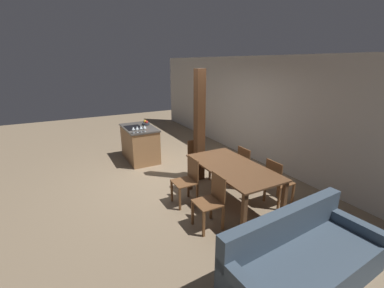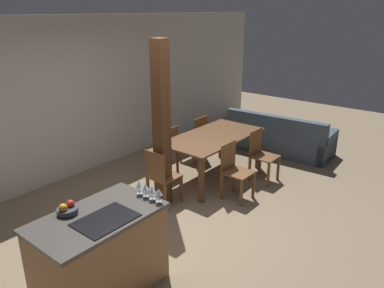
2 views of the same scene
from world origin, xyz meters
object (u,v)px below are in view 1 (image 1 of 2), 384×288
object	(u,v)px
fruit_bowl	(146,123)
wine_glass_near	(133,128)
wine_glass_middle	(137,128)
dining_table	(233,171)
dining_chair_near_right	(212,200)
dining_chair_head_end	(198,158)
dining_chair_near_left	(188,180)
dining_chair_far_left	(247,166)
wine_glass_end	(145,127)
kitchen_island	(140,143)
timber_post	(199,127)
dining_chair_far_right	(277,181)
wine_glass_far	(141,127)
couch	(303,262)

from	to	relation	value
fruit_bowl	wine_glass_near	distance (m)	0.90
wine_glass_middle	dining_table	size ratio (longest dim) A/B	0.08
dining_table	dining_chair_near_right	world-z (taller)	dining_chair_near_right
fruit_bowl	dining_chair_head_end	distance (m)	2.03
wine_glass_near	dining_chair_near_left	xyz separation A→B (m)	(2.06, 0.40, -0.57)
wine_glass_near	dining_chair_far_left	size ratio (longest dim) A/B	0.18
dining_chair_far_left	dining_chair_near_left	bearing A→B (deg)	90.00
wine_glass_end	dining_chair_head_end	xyz separation A→B (m)	(1.18, 0.82, -0.57)
fruit_bowl	dining_chair_far_left	xyz separation A→B (m)	(2.77, 1.27, -0.50)
kitchen_island	fruit_bowl	xyz separation A→B (m)	(-0.16, 0.25, 0.50)
wine_glass_middle	timber_post	size ratio (longest dim) A/B	0.06
dining_chair_far_right	timber_post	distance (m)	1.95
fruit_bowl	timber_post	bearing A→B (deg)	16.37
wine_glass_near	wine_glass_end	size ratio (longest dim) A/B	1.00
wine_glass_near	wine_glass_far	bearing A→B (deg)	90.00
kitchen_island	dining_table	xyz separation A→B (m)	(3.03, 0.81, 0.20)
dining_chair_near_right	dining_chair_head_end	size ratio (longest dim) A/B	1.00
wine_glass_middle	wine_glass_end	size ratio (longest dim) A/B	1.00
wine_glass_end	dining_chair_near_left	world-z (taller)	wine_glass_end
dining_table	dining_chair_head_end	world-z (taller)	dining_chair_head_end
dining_chair_near_right	timber_post	xyz separation A→B (m)	(-1.66, 0.72, 0.75)
dining_chair_far_right	wine_glass_middle	bearing A→B (deg)	30.81
dining_chair_far_left	wine_glass_end	bearing A→B (deg)	36.69
couch	timber_post	size ratio (longest dim) A/B	0.87
fruit_bowl	dining_chair_near_right	xyz separation A→B (m)	(3.60, -0.15, -0.50)
dining_table	couch	distance (m)	1.93
kitchen_island	couch	distance (m)	4.92
wine_glass_near	dining_chair_head_end	world-z (taller)	wine_glass_near
dining_chair_far_left	dining_chair_head_end	xyz separation A→B (m)	(-0.88, -0.71, 0.00)
fruit_bowl	dining_chair_head_end	size ratio (longest dim) A/B	0.23
wine_glass_end	dining_chair_near_right	xyz separation A→B (m)	(2.89, 0.11, -0.57)
kitchen_island	dining_chair_far_right	distance (m)	3.76
dining_chair_far_left	dining_chair_head_end	size ratio (longest dim) A/B	1.00
wine_glass_middle	dining_chair_near_left	distance (m)	2.15
fruit_bowl	dining_table	bearing A→B (deg)	10.02
dining_chair_near_right	dining_chair_far_left	distance (m)	1.64
dining_chair_near_left	dining_chair_head_end	world-z (taller)	same
dining_chair_near_right	dining_chair_far_right	size ratio (longest dim) A/B	1.00
wine_glass_middle	dining_chair_head_end	world-z (taller)	wine_glass_middle
wine_glass_middle	couch	size ratio (longest dim) A/B	0.07
wine_glass_far	dining_chair_far_left	size ratio (longest dim) A/B	0.18
dining_chair_far_right	dining_chair_head_end	size ratio (longest dim) A/B	1.00
wine_glass_near	wine_glass_far	size ratio (longest dim) A/B	1.00
dining_chair_head_end	couch	bearing A→B (deg)	-96.05
wine_glass_near	dining_table	bearing A→B (deg)	24.13
wine_glass_middle	dining_chair_far_right	world-z (taller)	wine_glass_middle
fruit_bowl	dining_table	world-z (taller)	fruit_bowl
dining_chair_far_right	dining_chair_head_end	world-z (taller)	same
dining_chair_near_right	dining_chair_head_end	xyz separation A→B (m)	(-1.71, 0.71, 0.00)
wine_glass_end	dining_chair_near_left	xyz separation A→B (m)	(2.06, 0.11, -0.57)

